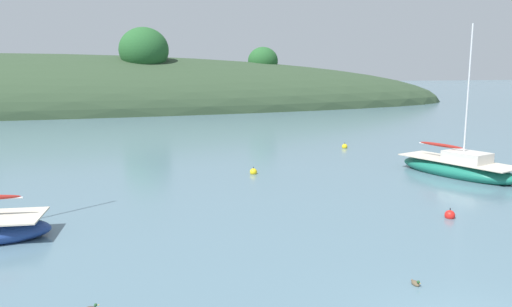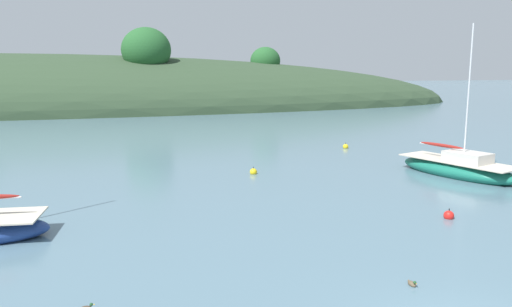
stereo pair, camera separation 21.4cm
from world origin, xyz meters
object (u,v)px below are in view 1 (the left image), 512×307
(mooring_buoy_inner, at_px, (450,215))
(duck_lead, at_px, (416,283))
(mooring_buoy_channel, at_px, (345,147))
(sailboat_navy_dinghy, at_px, (458,168))
(mooring_buoy_outer, at_px, (253,172))

(mooring_buoy_inner, height_order, duck_lead, mooring_buoy_inner)
(mooring_buoy_channel, bearing_deg, sailboat_navy_dinghy, -79.06)
(sailboat_navy_dinghy, distance_m, mooring_buoy_channel, 11.25)
(mooring_buoy_channel, distance_m, duck_lead, 25.44)
(sailboat_navy_dinghy, bearing_deg, mooring_buoy_outer, 163.18)
(sailboat_navy_dinghy, bearing_deg, duck_lead, -130.65)
(sailboat_navy_dinghy, xyz_separation_m, mooring_buoy_inner, (-5.82, -7.30, -0.32))
(mooring_buoy_channel, xyz_separation_m, duck_lead, (-8.85, -23.85, -0.07))
(mooring_buoy_outer, height_order, mooring_buoy_channel, same)
(mooring_buoy_outer, height_order, mooring_buoy_inner, same)
(sailboat_navy_dinghy, bearing_deg, mooring_buoy_inner, -128.57)
(mooring_buoy_outer, bearing_deg, sailboat_navy_dinghy, -16.82)
(mooring_buoy_outer, xyz_separation_m, mooring_buoy_inner, (5.81, -10.81, 0.00))
(sailboat_navy_dinghy, height_order, mooring_buoy_outer, sailboat_navy_dinghy)
(mooring_buoy_channel, bearing_deg, mooring_buoy_outer, -141.59)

